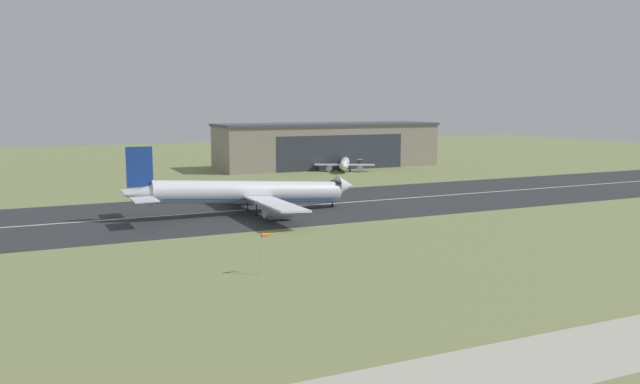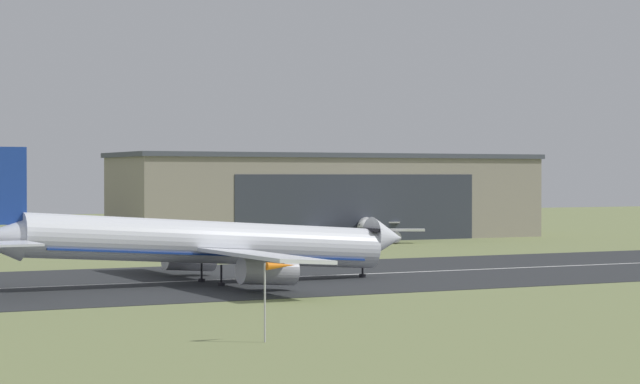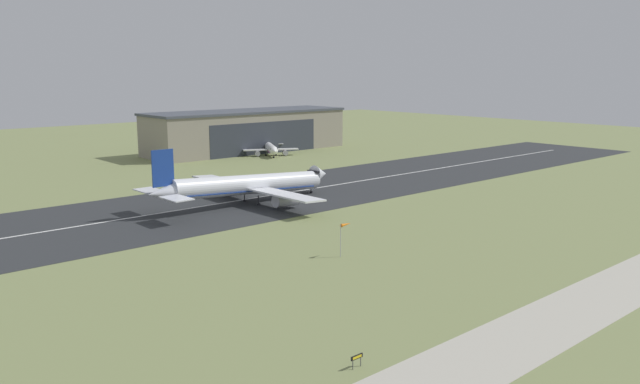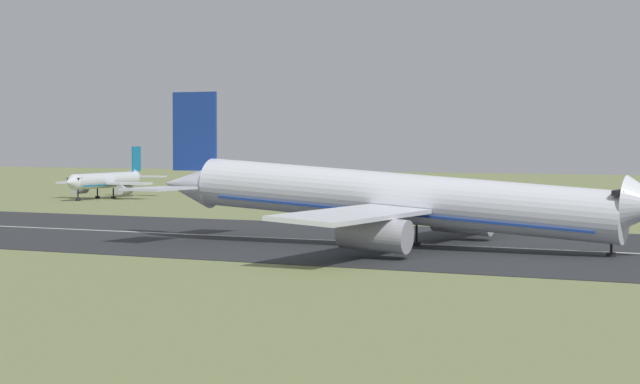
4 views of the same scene
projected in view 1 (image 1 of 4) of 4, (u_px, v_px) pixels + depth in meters
ground_plane at (265, 285)px, 82.68m from camera, size 619.45×619.45×0.00m
runway_strip at (176, 215)px, 134.49m from camera, size 379.45×46.87×0.06m
runway_centreline at (176, 215)px, 134.49m from camera, size 341.51×0.70×0.01m
hangar_building at (327, 145)px, 236.69m from camera, size 84.80×25.04×16.59m
airplane_landing at (249, 193)px, 135.59m from camera, size 53.03×46.62×15.36m
airplane_parked_west at (345, 163)px, 221.40m from camera, size 21.33×23.76×9.90m
windsock_pole at (269, 237)px, 87.65m from camera, size 2.66×0.77×5.94m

